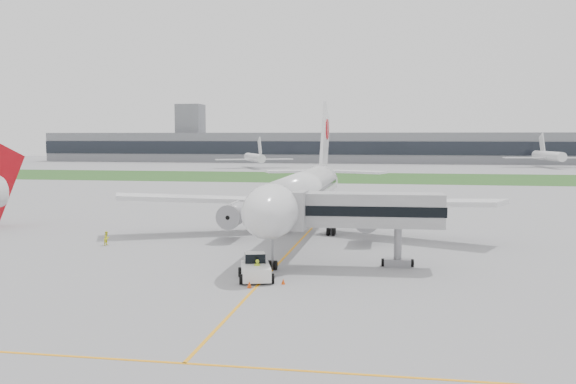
% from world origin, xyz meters
% --- Properties ---
extents(ground, '(600.00, 600.00, 0.00)m').
position_xyz_m(ground, '(0.00, 0.00, 0.00)').
color(ground, '#98989B').
rests_on(ground, ground).
extents(apron_markings, '(70.00, 70.00, 0.04)m').
position_xyz_m(apron_markings, '(0.00, -5.00, 0.00)').
color(apron_markings, '#FEA016').
rests_on(apron_markings, ground).
extents(grass_strip, '(600.00, 50.00, 0.02)m').
position_xyz_m(grass_strip, '(0.00, 120.00, 0.01)').
color(grass_strip, '#27541F').
rests_on(grass_strip, ground).
extents(terminal_building, '(320.00, 22.30, 14.00)m').
position_xyz_m(terminal_building, '(0.00, 229.87, 7.00)').
color(terminal_building, gray).
rests_on(terminal_building, ground).
extents(control_tower, '(12.00, 12.00, 56.00)m').
position_xyz_m(control_tower, '(-90.00, 232.00, 0.00)').
color(control_tower, gray).
rests_on(control_tower, ground).
extents(airliner, '(48.13, 53.95, 17.88)m').
position_xyz_m(airliner, '(0.00, 4.87, 5.66)').
color(airliner, silver).
rests_on(airliner, ground).
extents(pushback_tug, '(3.84, 4.81, 2.21)m').
position_xyz_m(pushback_tug, '(-0.68, -19.11, 1.02)').
color(pushback_tug, white).
rests_on(pushback_tug, ground).
extents(jet_bridge, '(15.71, 5.11, 7.27)m').
position_xyz_m(jet_bridge, '(7.40, -12.20, 5.38)').
color(jet_bridge, '#ABABAE').
rests_on(jet_bridge, ground).
extents(safety_cone_left, '(0.40, 0.40, 0.55)m').
position_xyz_m(safety_cone_left, '(-0.50, -22.23, 0.27)').
color(safety_cone_left, '#E2460B').
rests_on(safety_cone_left, ground).
extents(safety_cone_right, '(0.35, 0.35, 0.49)m').
position_xyz_m(safety_cone_right, '(2.02, -20.54, 0.24)').
color(safety_cone_right, '#E2460B').
rests_on(safety_cone_right, ground).
extents(ground_crew_near, '(0.75, 0.54, 1.91)m').
position_xyz_m(ground_crew_near, '(-0.39, -19.74, 0.95)').
color(ground_crew_near, '#B0CC22').
rests_on(ground_crew_near, ground).
extents(ground_crew_far, '(0.76, 0.89, 1.61)m').
position_xyz_m(ground_crew_far, '(-21.26, -4.92, 0.80)').
color(ground_crew_far, '#F5F729').
rests_on(ground_crew_far, ground).
extents(distant_aircraft_left, '(38.82, 37.03, 11.65)m').
position_xyz_m(distant_aircraft_left, '(-43.92, 171.03, 0.00)').
color(distant_aircraft_left, silver).
rests_on(distant_aircraft_left, ground).
extents(distant_aircraft_right, '(37.77, 34.15, 13.27)m').
position_xyz_m(distant_aircraft_right, '(70.11, 195.76, 0.00)').
color(distant_aircraft_right, silver).
rests_on(distant_aircraft_right, ground).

